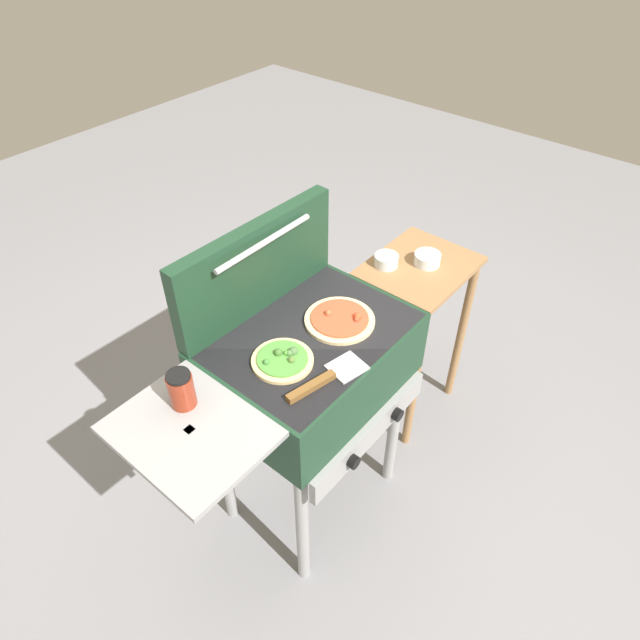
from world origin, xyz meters
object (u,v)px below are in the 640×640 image
at_px(grill, 308,369).
at_px(pizza_veggie, 283,359).
at_px(spatula, 326,378).
at_px(sauce_jar, 181,389).
at_px(prep_table, 414,310).
at_px(topping_bowl_near, 427,259).
at_px(pizza_pepperoni, 340,319).
at_px(topping_bowl_far, 386,261).

xyz_separation_m(grill, pizza_veggie, (-0.13, -0.02, 0.15)).
bearing_deg(spatula, grill, 56.59).
bearing_deg(sauce_jar, spatula, -37.97).
bearing_deg(prep_table, topping_bowl_near, -30.07).
bearing_deg(grill, pizza_pepperoni, -16.47).
distance_m(pizza_veggie, topping_bowl_near, 0.83).
bearing_deg(prep_table, pizza_veggie, -178.52).
xyz_separation_m(sauce_jar, prep_table, (1.09, -0.08, -0.39)).
bearing_deg(pizza_pepperoni, topping_bowl_far, 16.71).
bearing_deg(pizza_veggie, sauce_jar, 160.87).
bearing_deg(topping_bowl_far, topping_bowl_near, -47.04).
bearing_deg(prep_table, grill, -179.63).
bearing_deg(topping_bowl_far, prep_table, -50.54).
height_order(spatula, prep_table, spatula).
xyz_separation_m(grill, pizza_pepperoni, (0.12, -0.03, 0.15)).
bearing_deg(sauce_jar, pizza_veggie, -19.13).
distance_m(pizza_pepperoni, topping_bowl_near, 0.59).
bearing_deg(spatula, pizza_pepperoni, 29.52).
height_order(pizza_pepperoni, sauce_jar, sauce_jar).
height_order(sauce_jar, topping_bowl_near, sauce_jar).
height_order(grill, spatula, spatula).
bearing_deg(prep_table, pizza_pepperoni, -176.03).
distance_m(grill, pizza_pepperoni, 0.19).
xyz_separation_m(pizza_veggie, sauce_jar, (-0.29, 0.10, 0.05)).
bearing_deg(prep_table, spatula, -168.11).
height_order(sauce_jar, prep_table, sauce_jar).
bearing_deg(sauce_jar, pizza_pepperoni, -12.42).
bearing_deg(pizza_veggie, pizza_pepperoni, -4.18).
xyz_separation_m(spatula, prep_table, (0.78, 0.16, -0.35)).
xyz_separation_m(pizza_pepperoni, topping_bowl_near, (0.58, 0.02, -0.09)).
height_order(sauce_jar, topping_bowl_far, sauce_jar).
xyz_separation_m(prep_table, topping_bowl_near, (0.02, -0.01, 0.25)).
xyz_separation_m(pizza_veggie, topping_bowl_near, (0.83, 0.01, -0.10)).
height_order(pizza_veggie, spatula, pizza_veggie).
height_order(pizza_pepperoni, pizza_veggie, same).
distance_m(pizza_pepperoni, sauce_jar, 0.55).
bearing_deg(sauce_jar, grill, -11.27).
relative_size(pizza_pepperoni, prep_table, 0.28).
xyz_separation_m(spatula, topping_bowl_far, (0.69, 0.27, -0.09)).
distance_m(grill, topping_bowl_near, 0.70).
distance_m(sauce_jar, topping_bowl_near, 1.13).
bearing_deg(prep_table, topping_bowl_far, 129.46).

